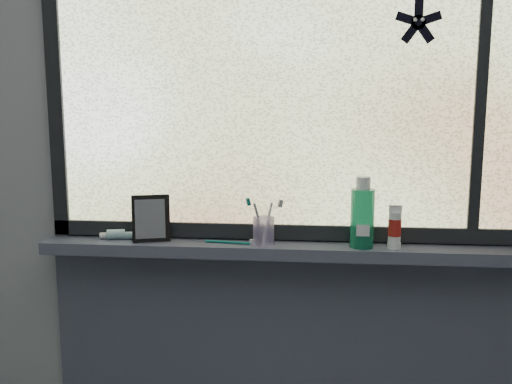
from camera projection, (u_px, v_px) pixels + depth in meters
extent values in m
cube|color=#9EA3A8|center=(287.00, 171.00, 1.90)|extent=(3.00, 0.01, 2.50)
cube|color=#474B5F|center=(286.00, 250.00, 1.86)|extent=(1.62, 0.14, 0.04)
cube|color=silver|center=(288.00, 86.00, 1.83)|extent=(1.50, 0.01, 1.00)
cube|color=black|center=(286.00, 232.00, 1.90)|extent=(1.60, 0.03, 0.05)
cube|color=black|center=(56.00, 86.00, 1.90)|extent=(0.05, 0.03, 1.10)
cube|color=black|center=(481.00, 85.00, 1.77)|extent=(0.03, 0.03, 1.00)
cube|color=black|center=(151.00, 218.00, 1.89)|extent=(0.14, 0.09, 0.16)
cylinder|color=#BCAAE1|center=(264.00, 231.00, 1.85)|extent=(0.09, 0.09, 0.09)
cylinder|color=#1C9364|center=(362.00, 212.00, 1.80)|extent=(0.08, 0.08, 0.19)
cylinder|color=silver|center=(395.00, 225.00, 1.80)|extent=(0.05, 0.05, 0.10)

